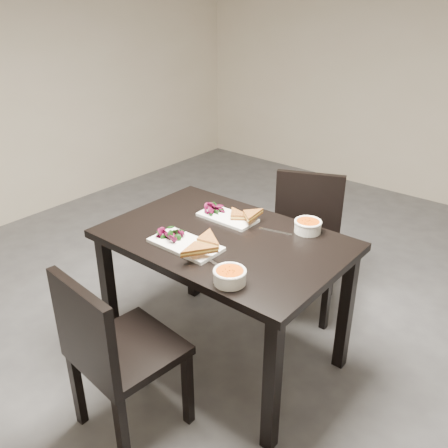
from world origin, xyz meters
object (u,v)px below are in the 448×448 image
(chair_far, at_px, (305,234))
(soup_bowl_far, at_px, (308,225))
(chair_near, at_px, (112,349))
(plate_near, at_px, (186,245))
(plate_far, at_px, (227,217))
(table, at_px, (224,254))
(soup_bowl_near, at_px, (230,275))

(chair_far, bearing_deg, soup_bowl_far, -83.27)
(chair_near, relative_size, plate_near, 2.39)
(plate_near, xyz_separation_m, plate_far, (-0.04, 0.37, -0.00))
(chair_near, bearing_deg, plate_near, 100.17)
(plate_near, relative_size, soup_bowl_far, 2.53)
(chair_far, relative_size, soup_bowl_far, 6.04)
(chair_near, bearing_deg, plate_far, 100.73)
(table, distance_m, chair_near, 0.73)
(chair_far, relative_size, plate_far, 2.69)
(chair_far, bearing_deg, table, -117.13)
(chair_near, height_order, chair_far, same)
(plate_near, distance_m, plate_far, 0.37)
(plate_far, distance_m, soup_bowl_far, 0.43)
(soup_bowl_near, relative_size, soup_bowl_far, 1.01)
(chair_far, xyz_separation_m, plate_near, (-0.13, -0.93, 0.27))
(chair_near, relative_size, chair_far, 1.00)
(plate_far, xyz_separation_m, soup_bowl_far, (0.41, 0.14, 0.03))
(chair_near, xyz_separation_m, soup_bowl_near, (0.32, 0.40, 0.30))
(chair_far, height_order, plate_far, chair_far)
(plate_near, relative_size, soup_bowl_near, 2.50)
(chair_far, xyz_separation_m, soup_bowl_far, (0.25, -0.42, 0.30))
(table, distance_m, plate_far, 0.23)
(plate_near, distance_m, soup_bowl_near, 0.38)
(chair_near, bearing_deg, table, 92.56)
(soup_bowl_near, xyz_separation_m, plate_far, (-0.40, 0.48, -0.03))
(soup_bowl_near, bearing_deg, chair_near, -128.94)
(chair_far, relative_size, soup_bowl_near, 5.98)
(chair_far, height_order, soup_bowl_far, chair_far)
(table, height_order, chair_far, chair_far)
(table, bearing_deg, plate_near, -111.87)
(table, relative_size, soup_bowl_near, 8.44)
(plate_near, bearing_deg, plate_far, 95.98)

